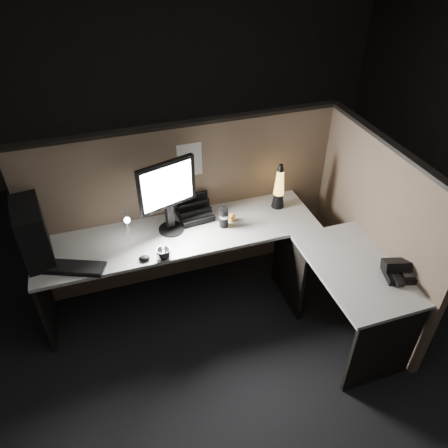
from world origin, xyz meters
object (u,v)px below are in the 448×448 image
object	(u,v)px
lava_lamp	(279,190)
keyboard	(73,268)
desk_phone	(399,270)
monitor	(167,191)
pc_tower	(32,233)

from	to	relation	value
lava_lamp	keyboard	bearing A→B (deg)	-171.14
keyboard	desk_phone	distance (m)	2.36
lava_lamp	desk_phone	size ratio (longest dim) A/B	1.60
monitor	keyboard	bearing A→B (deg)	-179.99
desk_phone	pc_tower	bearing A→B (deg)	172.69
pc_tower	monitor	xyz separation A→B (m)	(1.02, 0.02, 0.15)
pc_tower	keyboard	xyz separation A→B (m)	(0.23, -0.23, -0.22)
monitor	pc_tower	bearing A→B (deg)	163.66
pc_tower	lava_lamp	xyz separation A→B (m)	(1.98, 0.04, -0.05)
pc_tower	monitor	distance (m)	1.03
lava_lamp	desk_phone	distance (m)	1.18
lava_lamp	desk_phone	world-z (taller)	lava_lamp
pc_tower	desk_phone	world-z (taller)	pc_tower
pc_tower	keyboard	bearing A→B (deg)	-51.98
keyboard	desk_phone	world-z (taller)	desk_phone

